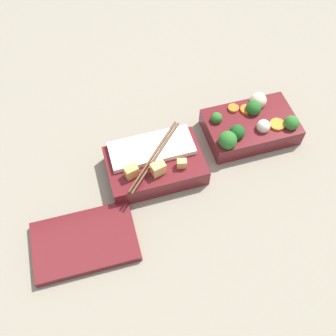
{
  "coord_description": "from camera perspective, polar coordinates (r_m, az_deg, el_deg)",
  "views": [
    {
      "loc": [
        0.22,
        0.47,
        0.73
      ],
      "look_at": [
        0.1,
        0.04,
        0.04
      ],
      "focal_mm": 42.0,
      "sensor_mm": 36.0,
      "label": 1
    }
  ],
  "objects": [
    {
      "name": "bento_tray_rice",
      "position": [
        0.84,
        -1.94,
        0.64
      ],
      "size": [
        0.2,
        0.15,
        0.07
      ],
      "color": "maroon",
      "rests_on": "ground_plane"
    },
    {
      "name": "ground_plane",
      "position": [
        0.89,
        5.24,
        2.05
      ],
      "size": [
        3.0,
        3.0,
        0.0
      ],
      "primitive_type": "plane",
      "color": "gray"
    },
    {
      "name": "bento_tray_vegetable",
      "position": [
        0.92,
        11.85,
        6.04
      ],
      "size": [
        0.2,
        0.13,
        0.08
      ],
      "color": "maroon",
      "rests_on": "ground_plane"
    },
    {
      "name": "bento_lid",
      "position": [
        0.79,
        -11.97,
        -10.4
      ],
      "size": [
        0.2,
        0.13,
        0.02
      ],
      "primitive_type": "cube",
      "rotation": [
        0.0,
        0.0,
        -0.02
      ],
      "color": "maroon",
      "rests_on": "ground_plane"
    }
  ]
}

